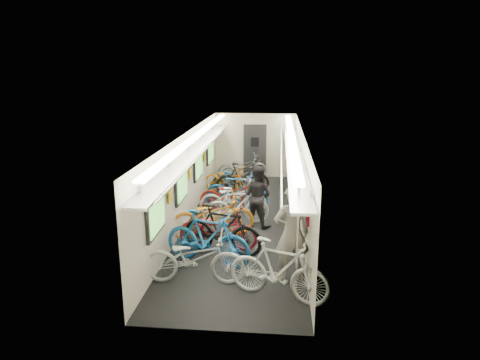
% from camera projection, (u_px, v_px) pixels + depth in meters
% --- Properties ---
extents(train_car_shell, '(10.00, 10.00, 10.00)m').
position_uv_depth(train_car_shell, '(233.00, 156.00, 11.84)').
color(train_car_shell, black).
rests_on(train_car_shell, ground).
extents(bicycle_0, '(1.97, 0.75, 1.02)m').
position_uv_depth(bicycle_0, '(194.00, 258.00, 8.12)').
color(bicycle_0, '#B0AFB4').
rests_on(bicycle_0, ground).
extents(bicycle_1, '(2.02, 1.12, 1.17)m').
position_uv_depth(bicycle_1, '(208.00, 238.00, 8.89)').
color(bicycle_1, '#1B61A7').
rests_on(bicycle_1, ground).
extents(bicycle_2, '(1.88, 0.83, 0.96)m').
position_uv_depth(bicycle_2, '(218.00, 229.00, 9.69)').
color(bicycle_2, maroon).
rests_on(bicycle_2, ground).
extents(bicycle_3, '(1.94, 1.01, 1.12)m').
position_uv_depth(bicycle_3, '(222.00, 230.00, 9.41)').
color(bicycle_3, black).
rests_on(bicycle_3, ground).
extents(bicycle_4, '(2.18, 1.36, 1.08)m').
position_uv_depth(bicycle_4, '(213.00, 216.00, 10.34)').
color(bicycle_4, '#C16D12').
rests_on(bicycle_4, ground).
extents(bicycle_5, '(1.75, 0.81, 1.01)m').
position_uv_depth(bicycle_5, '(237.00, 206.00, 11.24)').
color(bicycle_5, silver).
rests_on(bicycle_5, ground).
extents(bicycle_6, '(1.99, 1.08, 0.99)m').
position_uv_depth(bicycle_6, '(233.00, 198.00, 11.95)').
color(bicycle_6, silver).
rests_on(bicycle_6, ground).
extents(bicycle_7, '(1.95, 0.82, 1.14)m').
position_uv_depth(bicycle_7, '(237.00, 191.00, 12.38)').
color(bicycle_7, '#195396').
rests_on(bicycle_7, ground).
extents(bicycle_8, '(1.86, 0.83, 0.95)m').
position_uv_depth(bicycle_8, '(231.00, 194.00, 12.38)').
color(bicycle_8, '#9E1E11').
rests_on(bicycle_8, ground).
extents(bicycle_9, '(1.83, 0.93, 1.06)m').
position_uv_depth(bicycle_9, '(243.00, 179.00, 13.91)').
color(bicycle_9, black).
rests_on(bicycle_9, ground).
extents(bicycle_10, '(1.87, 1.25, 0.93)m').
position_uv_depth(bicycle_10, '(228.00, 180.00, 13.99)').
color(bicycle_10, orange).
rests_on(bicycle_10, ground).
extents(bicycle_11, '(1.95, 1.13, 1.13)m').
position_uv_depth(bicycle_11, '(279.00, 270.00, 7.51)').
color(bicycle_11, silver).
rests_on(bicycle_11, ground).
extents(bicycle_12, '(1.87, 1.18, 0.93)m').
position_uv_depth(bicycle_12, '(244.00, 172.00, 15.02)').
color(bicycle_12, '#56585B').
rests_on(bicycle_12, ground).
extents(bicycle_14, '(1.98, 1.19, 0.98)m').
position_uv_depth(bicycle_14, '(242.00, 167.00, 15.69)').
color(bicycle_14, slate).
rests_on(bicycle_14, ground).
extents(passenger_near, '(0.79, 0.61, 1.93)m').
position_uv_depth(passenger_near, '(292.00, 234.00, 8.08)').
color(passenger_near, gray).
rests_on(passenger_near, ground).
extents(passenger_mid, '(0.99, 0.91, 1.63)m').
position_uv_depth(passenger_mid, '(257.00, 196.00, 11.02)').
color(passenger_mid, black).
rests_on(passenger_mid, ground).
extents(backpack, '(0.28, 0.19, 0.38)m').
position_uv_depth(backpack, '(312.00, 217.00, 8.09)').
color(backpack, '#AA1129').
rests_on(backpack, passenger_near).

